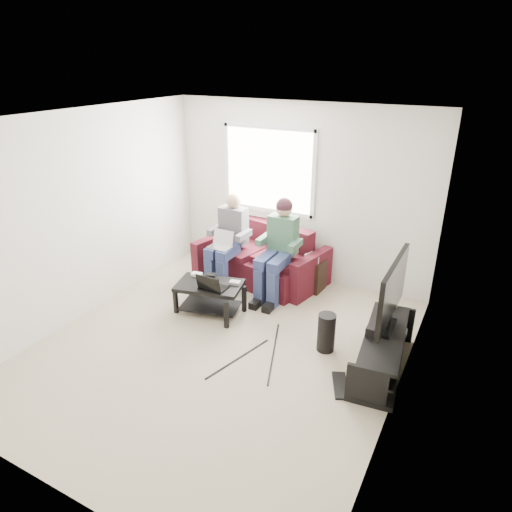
% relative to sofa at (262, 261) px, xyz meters
% --- Properties ---
extents(floor, '(4.50, 4.50, 0.00)m').
position_rel_sofa_xyz_m(floor, '(0.38, -1.80, -0.31)').
color(floor, tan).
rests_on(floor, ground).
extents(ceiling, '(4.50, 4.50, 0.00)m').
position_rel_sofa_xyz_m(ceiling, '(0.38, -1.80, 2.29)').
color(ceiling, white).
rests_on(ceiling, wall_back).
extents(wall_back, '(4.50, 0.00, 4.50)m').
position_rel_sofa_xyz_m(wall_back, '(0.38, 0.45, 0.99)').
color(wall_back, silver).
rests_on(wall_back, floor).
extents(wall_front, '(4.50, 0.00, 4.50)m').
position_rel_sofa_xyz_m(wall_front, '(0.38, -4.05, 0.99)').
color(wall_front, silver).
rests_on(wall_front, floor).
extents(wall_left, '(0.00, 4.50, 4.50)m').
position_rel_sofa_xyz_m(wall_left, '(-1.62, -1.80, 0.99)').
color(wall_left, silver).
rests_on(wall_left, floor).
extents(wall_right, '(0.00, 4.50, 4.50)m').
position_rel_sofa_xyz_m(wall_right, '(2.38, -1.80, 0.99)').
color(wall_right, silver).
rests_on(wall_right, floor).
extents(window, '(1.48, 0.04, 1.28)m').
position_rel_sofa_xyz_m(window, '(-0.12, 0.43, 1.29)').
color(window, white).
rests_on(window, wall_back).
extents(sofa, '(1.96, 1.13, 0.84)m').
position_rel_sofa_xyz_m(sofa, '(0.00, 0.00, 0.00)').
color(sofa, '#4B121B').
rests_on(sofa, floor).
extents(person_left, '(0.40, 0.70, 1.34)m').
position_rel_sofa_xyz_m(person_left, '(-0.40, -0.31, 0.42)').
color(person_left, navy).
rests_on(person_left, sofa).
extents(person_right, '(0.40, 0.71, 1.39)m').
position_rel_sofa_xyz_m(person_right, '(0.40, -0.29, 0.48)').
color(person_right, navy).
rests_on(person_right, sofa).
extents(laptop_silver, '(0.38, 0.31, 0.24)m').
position_rel_sofa_xyz_m(laptop_silver, '(-0.40, -0.53, 0.40)').
color(laptop_silver, silver).
rests_on(laptop_silver, person_left).
extents(coffee_table, '(0.94, 0.70, 0.42)m').
position_rel_sofa_xyz_m(coffee_table, '(-0.17, -1.18, -0.00)').
color(coffee_table, black).
rests_on(coffee_table, floor).
extents(laptop_black, '(0.38, 0.30, 0.24)m').
position_rel_sofa_xyz_m(laptop_black, '(-0.05, -1.26, 0.23)').
color(laptop_black, black).
rests_on(laptop_black, coffee_table).
extents(controller_a, '(0.15, 0.11, 0.04)m').
position_rel_sofa_xyz_m(controller_a, '(-0.45, -1.06, 0.13)').
color(controller_a, silver).
rests_on(controller_a, coffee_table).
extents(controller_b, '(0.16, 0.13, 0.04)m').
position_rel_sofa_xyz_m(controller_b, '(-0.27, -1.00, 0.13)').
color(controller_b, black).
rests_on(controller_b, coffee_table).
extents(controller_c, '(0.15, 0.11, 0.04)m').
position_rel_sofa_xyz_m(controller_c, '(0.13, -1.03, 0.13)').
color(controller_c, gray).
rests_on(controller_c, coffee_table).
extents(tv_stand, '(0.55, 1.38, 0.45)m').
position_rel_sofa_xyz_m(tv_stand, '(2.15, -1.32, -0.11)').
color(tv_stand, black).
rests_on(tv_stand, floor).
extents(tv, '(0.12, 1.10, 0.81)m').
position_rel_sofa_xyz_m(tv, '(2.15, -1.22, 0.59)').
color(tv, black).
rests_on(tv, tv_stand).
extents(soundbar, '(0.12, 0.50, 0.10)m').
position_rel_sofa_xyz_m(soundbar, '(2.03, -1.22, 0.18)').
color(soundbar, black).
rests_on(soundbar, tv_stand).
extents(drink_cup, '(0.08, 0.08, 0.12)m').
position_rel_sofa_xyz_m(drink_cup, '(2.10, -0.69, 0.19)').
color(drink_cup, '#A96E49').
rests_on(drink_cup, tv_stand).
extents(console_white, '(0.30, 0.22, 0.06)m').
position_rel_sofa_xyz_m(console_white, '(2.15, -1.72, -0.04)').
color(console_white, silver).
rests_on(console_white, tv_stand).
extents(console_grey, '(0.34, 0.26, 0.08)m').
position_rel_sofa_xyz_m(console_grey, '(2.15, -1.02, -0.03)').
color(console_grey, gray).
rests_on(console_grey, tv_stand).
extents(console_black, '(0.38, 0.30, 0.07)m').
position_rel_sofa_xyz_m(console_black, '(2.15, -1.37, -0.04)').
color(console_black, black).
rests_on(console_black, tv_stand).
extents(subwoofer, '(0.21, 0.21, 0.47)m').
position_rel_sofa_xyz_m(subwoofer, '(1.48, -1.27, -0.08)').
color(subwoofer, black).
rests_on(subwoofer, floor).
extents(keyboard_floor, '(0.30, 0.45, 0.02)m').
position_rel_sofa_xyz_m(keyboard_floor, '(1.85, -1.81, -0.30)').
color(keyboard_floor, black).
rests_on(keyboard_floor, floor).
extents(end_table, '(0.31, 0.31, 0.57)m').
position_rel_sofa_xyz_m(end_table, '(0.79, 0.07, -0.06)').
color(end_table, black).
rests_on(end_table, floor).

